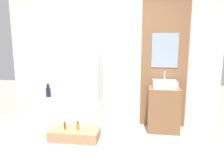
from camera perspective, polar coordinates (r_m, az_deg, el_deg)
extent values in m
plane|color=#A39989|center=(3.28, -4.42, -19.51)|extent=(12.00, 12.00, 0.00)
cube|color=silver|center=(4.40, -0.16, 6.23)|extent=(4.20, 0.06, 2.60)
cube|color=brown|center=(4.32, 13.53, 5.84)|extent=(0.88, 0.03, 2.60)
cube|color=#8C9EB2|center=(4.29, 13.67, 8.52)|extent=(0.49, 0.01, 0.65)
cube|color=white|center=(4.43, -10.78, -7.63)|extent=(1.29, 0.65, 0.53)
cube|color=silver|center=(4.35, -10.90, -4.36)|extent=(1.00, 0.45, 0.01)
cube|color=silver|center=(4.08, -3.02, 2.38)|extent=(0.01, 0.59, 1.05)
cube|color=#A87F56|center=(3.93, -9.76, -12.84)|extent=(0.85, 0.40, 0.18)
cube|color=brown|center=(4.24, 13.29, -6.44)|extent=(0.58, 0.46, 0.83)
cube|color=white|center=(4.13, 13.58, -0.06)|extent=(0.43, 0.39, 0.13)
cylinder|color=silver|center=(4.21, 13.54, 2.23)|extent=(0.02, 0.02, 0.17)
cylinder|color=black|center=(4.73, -16.31, -2.11)|extent=(0.10, 0.10, 0.19)
cylinder|color=black|center=(4.70, -16.40, -0.46)|extent=(0.05, 0.05, 0.08)
sphere|color=silver|center=(4.69, -14.77, -2.77)|extent=(0.10, 0.10, 0.10)
cylinder|color=red|center=(3.92, -12.22, -10.69)|extent=(0.04, 0.04, 0.11)
cylinder|color=black|center=(3.90, -12.26, -9.79)|extent=(0.02, 0.02, 0.02)
cylinder|color=#B2752D|center=(3.85, -8.92, -10.88)|extent=(0.05, 0.05, 0.12)
cylinder|color=black|center=(3.82, -8.95, -9.82)|extent=(0.03, 0.03, 0.03)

